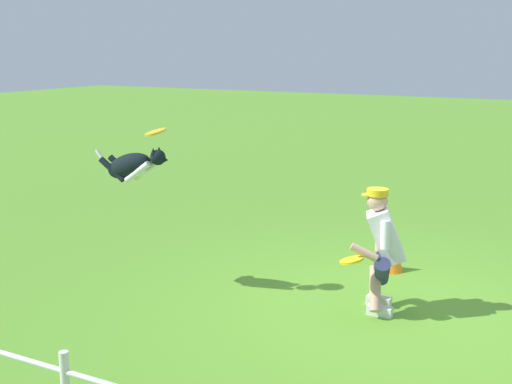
{
  "coord_description": "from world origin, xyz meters",
  "views": [
    {
      "loc": [
        -1.98,
        6.59,
        2.71
      ],
      "look_at": [
        1.43,
        0.32,
        1.19
      ],
      "focal_mm": 48.43,
      "sensor_mm": 36.0,
      "label": 1
    }
  ],
  "objects_px": {
    "person": "(382,246)",
    "dog": "(133,166)",
    "training_cone": "(390,255)",
    "frisbee_flying": "(155,132)",
    "frisbee_held": "(352,260)"
  },
  "relations": [
    {
      "from": "dog",
      "to": "training_cone",
      "type": "relative_size",
      "value": 2.54
    },
    {
      "from": "frisbee_flying",
      "to": "training_cone",
      "type": "xyz_separation_m",
      "value": [
        -2.03,
        -1.94,
        -1.6
      ]
    },
    {
      "from": "person",
      "to": "frisbee_flying",
      "type": "bearing_deg",
      "value": -5.59
    },
    {
      "from": "frisbee_held",
      "to": "training_cone",
      "type": "relative_size",
      "value": 0.62
    },
    {
      "from": "dog",
      "to": "frisbee_flying",
      "type": "xyz_separation_m",
      "value": [
        -0.32,
        -0.01,
        0.39
      ]
    },
    {
      "from": "frisbee_flying",
      "to": "frisbee_held",
      "type": "height_order",
      "value": "frisbee_flying"
    },
    {
      "from": "person",
      "to": "dog",
      "type": "bearing_deg",
      "value": -7.15
    },
    {
      "from": "person",
      "to": "dog",
      "type": "height_order",
      "value": "dog"
    },
    {
      "from": "frisbee_flying",
      "to": "person",
      "type": "bearing_deg",
      "value": -165.14
    },
    {
      "from": "person",
      "to": "training_cone",
      "type": "height_order",
      "value": "person"
    },
    {
      "from": "frisbee_held",
      "to": "training_cone",
      "type": "xyz_separation_m",
      "value": [
        0.12,
        -1.65,
        -0.41
      ]
    },
    {
      "from": "person",
      "to": "training_cone",
      "type": "xyz_separation_m",
      "value": [
        0.32,
        -1.32,
        -0.5
      ]
    },
    {
      "from": "person",
      "to": "dog",
      "type": "distance_m",
      "value": 2.83
    },
    {
      "from": "training_cone",
      "to": "person",
      "type": "bearing_deg",
      "value": 103.63
    },
    {
      "from": "dog",
      "to": "training_cone",
      "type": "distance_m",
      "value": 3.29
    }
  ]
}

